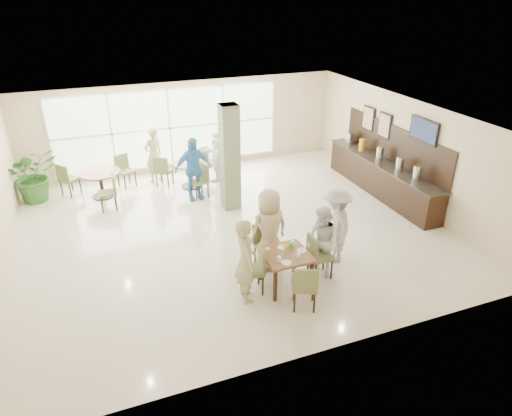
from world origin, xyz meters
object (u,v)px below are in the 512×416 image
object	(u,v)px
adult_standing	(154,155)
potted_plant	(33,175)
teen_far	(269,229)
teen_standing	(336,225)
adult_b	(219,158)
round_table_right	(191,169)
teen_left	(246,261)
main_table	(286,258)
teen_right	(322,242)
buffet_counter	(382,175)
round_table_left	(100,177)
adult_a	(193,169)

from	to	relation	value
adult_standing	potted_plant	bearing A→B (deg)	-21.88
teen_far	teen_standing	bearing A→B (deg)	159.69
potted_plant	adult_b	world-z (taller)	adult_b
adult_b	teen_standing	bearing A→B (deg)	-5.69
round_table_right	adult_b	distance (m)	0.89
potted_plant	round_table_right	bearing A→B (deg)	-8.62
adult_b	teen_left	bearing A→B (deg)	-29.72
main_table	adult_b	distance (m)	5.50
teen_right	adult_standing	bearing A→B (deg)	-175.33
buffet_counter	adult_standing	xyz separation A→B (m)	(-5.87, 3.24, 0.29)
main_table	potted_plant	world-z (taller)	potted_plant
main_table	adult_standing	distance (m)	6.52
main_table	teen_left	world-z (taller)	teen_left
main_table	adult_b	xyz separation A→B (m)	(0.31, 5.48, 0.16)
teen_right	potted_plant	bearing A→B (deg)	-152.85
teen_standing	teen_right	bearing A→B (deg)	-40.95
round_table_right	teen_left	size ratio (longest dim) A/B	0.59
main_table	round_table_left	xyz separation A→B (m)	(-3.07, 5.76, -0.07)
potted_plant	teen_left	size ratio (longest dim) A/B	0.88
main_table	round_table_left	size ratio (longest dim) A/B	0.79
round_table_right	teen_right	size ratio (longest dim) A/B	0.66
round_table_left	teen_standing	size ratio (longest dim) A/B	0.66
buffet_counter	adult_b	distance (m)	4.75
round_table_left	adult_b	distance (m)	3.40
round_table_left	adult_a	xyz separation A→B (m)	(2.41, -1.07, 0.31)
round_table_right	teen_left	xyz separation A→B (m)	(-0.32, -5.65, 0.30)
main_table	teen_left	xyz separation A→B (m)	(-0.86, -0.10, 0.20)
buffet_counter	adult_standing	world-z (taller)	buffet_counter
buffet_counter	teen_left	world-z (taller)	buffet_counter
teen_right	teen_standing	size ratio (longest dim) A/B	0.88
main_table	adult_b	world-z (taller)	adult_b
buffet_counter	adult_b	bearing A→B (deg)	150.12
teen_left	round_table_right	bearing A→B (deg)	1.10
teen_far	main_table	bearing A→B (deg)	83.08
buffet_counter	teen_far	xyz separation A→B (m)	(-4.45, -2.33, 0.33)
round_table_left	buffet_counter	bearing A→B (deg)	-19.43
teen_right	round_table_right	bearing A→B (deg)	178.81
potted_plant	main_table	bearing A→B (deg)	-52.43
buffet_counter	round_table_right	bearing A→B (deg)	153.84
main_table	adult_b	size ratio (longest dim) A/B	0.55
round_table_right	potted_plant	bearing A→B (deg)	171.38
round_table_left	buffet_counter	xyz separation A→B (m)	(7.49, -2.64, -0.03)
main_table	round_table_left	bearing A→B (deg)	118.02
teen_left	teen_far	size ratio (longest dim) A/B	0.96
round_table_left	adult_standing	bearing A→B (deg)	20.25
potted_plant	round_table_left	bearing A→B (deg)	-14.40
buffet_counter	teen_left	distance (m)	6.19
round_table_right	buffet_counter	xyz separation A→B (m)	(4.97, -2.44, 0.00)
teen_right	teen_standing	xyz separation A→B (m)	(0.52, 0.39, 0.10)
potted_plant	adult_a	bearing A→B (deg)	-20.17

